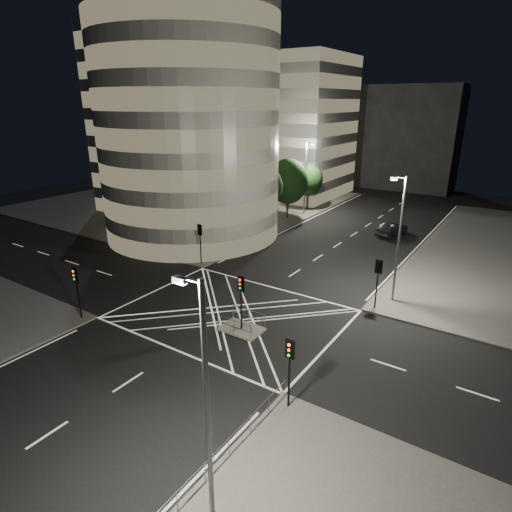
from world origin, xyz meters
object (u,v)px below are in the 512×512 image
Objects in this scene: traffic_signal_fl at (200,237)px; street_lamp_right_near at (206,401)px; street_lamp_left_near at (227,199)px; sedan at (392,229)px; central_island at (242,329)px; street_lamp_right_far at (399,236)px; traffic_signal_fr at (378,275)px; traffic_signal_nl at (76,284)px; traffic_signal_nr at (290,361)px; street_lamp_left_far at (306,176)px; traffic_signal_island at (241,293)px.

street_lamp_right_near is at bearing -48.76° from traffic_signal_fl.
street_lamp_left_near is 20.67m from sedan.
central_island is at bearing 120.75° from street_lamp_right_near.
traffic_signal_fr is at bearing -106.11° from street_lamp_right_far.
traffic_signal_nl is at bearing -153.86° from central_island.
street_lamp_left_near is at bearing 134.13° from traffic_signal_nr.
street_lamp_left_far is at bearing 1.89° from sedan.
street_lamp_right_near is at bearing -66.79° from street_lamp_left_far.
traffic_signal_fr is (17.60, 0.00, 0.00)m from traffic_signal_fl.
street_lamp_right_near is (0.64, -7.20, 2.63)m from traffic_signal_nr.
street_lamp_left_far is 28.23m from street_lamp_right_far.
street_lamp_left_near is at bearing 164.08° from traffic_signal_fr.
traffic_signal_nl is 12.03m from traffic_signal_island.
traffic_signal_fr is 0.40× the size of street_lamp_right_near.
sedan is at bearing 57.96° from traffic_signal_fl.
traffic_signal_nr is at bearing 112.51° from sedan.
street_lamp_left_far is (-18.24, 36.80, 2.63)m from traffic_signal_nr.
street_lamp_left_near is at bearing 130.27° from central_island.
traffic_signal_fr is 10.73m from traffic_signal_island.
traffic_signal_island is (-6.80, -8.30, 0.00)m from traffic_signal_fr.
central_island is 0.75× the size of traffic_signal_fl.
street_lamp_right_near is (18.24, -7.20, 2.63)m from traffic_signal_nl.
street_lamp_right_near is (0.00, -23.00, 0.00)m from street_lamp_right_far.
street_lamp_right_near is (7.44, -12.50, 5.47)m from central_island.
central_island is 0.75× the size of traffic_signal_nr.
street_lamp_right_far reaches higher than traffic_signal_island.
traffic_signal_nl is 18.99m from street_lamp_left_near.
street_lamp_left_far reaches higher than traffic_signal_fl.
street_lamp_right_far is (18.24, 2.20, 2.63)m from traffic_signal_fl.
traffic_signal_nl and traffic_signal_island have the same top height.
traffic_signal_fr and traffic_signal_nr have the same top height.
traffic_signal_island is at bearing -37.54° from traffic_signal_fl.
traffic_signal_nl is 22.24m from traffic_signal_fr.
street_lamp_left_far reaches higher than traffic_signal_island.
central_island is 0.75× the size of traffic_signal_island.
traffic_signal_nl and traffic_signal_nr have the same top height.
street_lamp_right_far is (0.64, 15.80, 2.63)m from traffic_signal_nr.
street_lamp_left_far is at bearing 113.21° from street_lamp_right_near.
central_island is 2.84m from traffic_signal_island.
traffic_signal_nl reaches higher than sedan.
traffic_signal_nr is (6.80, -5.30, 2.84)m from central_island.
central_island is 0.75× the size of traffic_signal_fr.
traffic_signal_fr is at bearing 0.00° from traffic_signal_fl.
central_island is at bearing 100.48° from sedan.
traffic_signal_fl is 22.24m from traffic_signal_nr.
traffic_signal_fr is at bearing 37.69° from traffic_signal_nl.
traffic_signal_fl is 1.00× the size of traffic_signal_island.
street_lamp_left_near and street_lamp_right_far have the same top height.
central_island is at bearing -49.73° from street_lamp_left_near.
street_lamp_left_near reaches higher than sedan.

